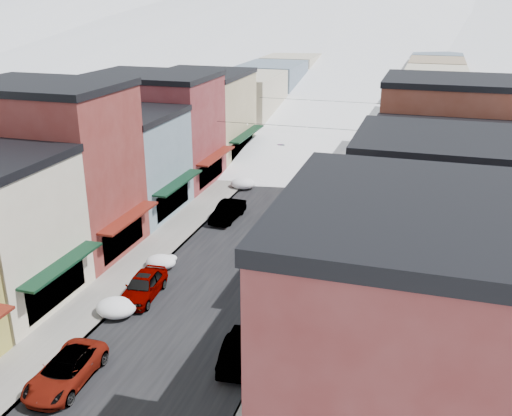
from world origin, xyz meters
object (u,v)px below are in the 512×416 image
Objects in this scene: car_silver_sedan at (143,286)px; fire_hydrant at (251,401)px; trash_can at (314,252)px; streetlamp_near at (332,195)px; car_dark_hatch at (228,211)px; car_green_sedan at (240,349)px; car_white_suv at (65,371)px.

car_silver_sedan is 12.66m from fire_hydrant.
trash_can is (9.30, 8.49, -0.19)m from car_silver_sedan.
trash_can is at bearing -91.18° from streetlamp_near.
car_green_sedan is at bearing -65.22° from car_dark_hatch.
car_silver_sedan is at bearing 140.19° from fire_hydrant.
car_green_sedan reaches higher than trash_can.
car_green_sedan is 13.22m from trash_can.
trash_can is at bearing -101.69° from car_green_sedan.
car_white_suv is 23.12m from car_dark_hatch.
car_white_suv is 1.07× the size of car_silver_sedan.
car_dark_hatch is 10.42m from trash_can.
trash_can is (8.93, 17.39, -0.09)m from car_white_suv.
streetlamp_near reaches higher than car_dark_hatch.
car_silver_sedan reaches higher than fire_hydrant.
car_green_sedan is at bearing 115.87° from fire_hydrant.
car_silver_sedan is at bearing -89.20° from car_dark_hatch.
car_white_suv is 1.09× the size of streetlamp_near.
car_dark_hatch is 5.90× the size of fire_hydrant.
trash_can reaches higher than fire_hydrant.
car_dark_hatch is 24.11m from fire_hydrant.
car_white_suv is at bearing -175.15° from fire_hydrant.
car_green_sedan is (7.46, -18.89, -0.02)m from car_dark_hatch.
car_silver_sedan is 1.01× the size of streetlamp_near.
car_silver_sedan is 5.14× the size of trash_can.
car_silver_sedan is 5.93× the size of fire_hydrant.
trash_can is at bearing 37.40° from car_silver_sedan.
car_dark_hatch is 1.03× the size of car_green_sedan.
car_white_suv is 9.39m from fire_hydrant.
fire_hydrant is 0.17× the size of streetlamp_near.
fire_hydrant is at bearing -64.54° from car_dark_hatch.
fire_hydrant is (9.35, 0.79, -0.19)m from car_white_suv.
streetlamp_near is at bearing 90.76° from fire_hydrant.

